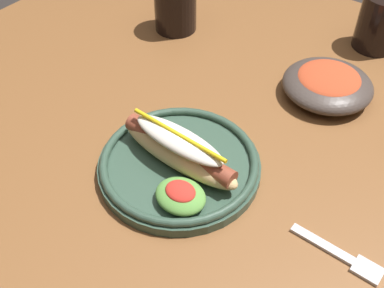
# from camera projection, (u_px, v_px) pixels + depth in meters

# --- Properties ---
(dining_table) EXTENTS (1.31, 0.92, 0.74)m
(dining_table) POSITION_uv_depth(u_px,v_px,m) (268.00, 167.00, 0.82)
(dining_table) COLOR brown
(dining_table) RESTS_ON ground_plane
(hot_dog_plate) EXTENTS (0.23, 0.23, 0.08)m
(hot_dog_plate) POSITION_uv_depth(u_px,v_px,m) (179.00, 162.00, 0.67)
(hot_dog_plate) COLOR #334C3D
(hot_dog_plate) RESTS_ON dining_table
(fork) EXTENTS (0.12, 0.03, 0.00)m
(fork) POSITION_uv_depth(u_px,v_px,m) (343.00, 256.00, 0.58)
(fork) COLOR silver
(fork) RESTS_ON dining_table
(soda_cup) EXTENTS (0.08, 0.08, 0.12)m
(soda_cup) POSITION_uv_depth(u_px,v_px,m) (175.00, 2.00, 0.92)
(soda_cup) COLOR black
(soda_cup) RESTS_ON dining_table
(extra_cup) EXTENTS (0.08, 0.08, 0.10)m
(extra_cup) POSITION_uv_depth(u_px,v_px,m) (380.00, 22.00, 0.88)
(extra_cup) COLOR black
(extra_cup) RESTS_ON dining_table
(side_bowl) EXTENTS (0.15, 0.15, 0.05)m
(side_bowl) POSITION_uv_depth(u_px,v_px,m) (328.00, 84.00, 0.79)
(side_bowl) COLOR #423833
(side_bowl) RESTS_ON dining_table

